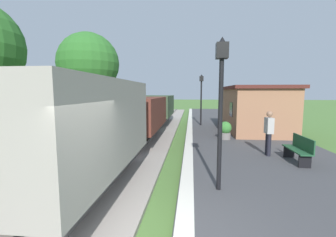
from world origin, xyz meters
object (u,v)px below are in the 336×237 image
object	(u,v)px
freight_train	(135,115)
tree_field_left	(88,64)
lamp_post_near	(221,87)
lamp_post_far	(201,90)
station_hut	(255,109)
person_waiting	(269,131)
potted_planter	(225,130)
bench_down_platform	(238,117)
bench_near_hut	(299,149)

from	to	relation	value
freight_train	tree_field_left	bearing A→B (deg)	136.14
lamp_post_near	lamp_post_far	world-z (taller)	same
station_hut	person_waiting	bearing A→B (deg)	-99.63
freight_train	lamp_post_far	world-z (taller)	lamp_post_far
person_waiting	lamp_post_far	world-z (taller)	lamp_post_far
freight_train	potted_planter	bearing A→B (deg)	5.34
potted_planter	freight_train	bearing A→B (deg)	-174.66
bench_down_platform	tree_field_left	xyz separation A→B (m)	(-10.88, -3.13, 3.92)
bench_near_hut	person_waiting	size ratio (longest dim) A/B	0.88
potted_planter	lamp_post_near	xyz separation A→B (m)	(-1.06, -6.30, 2.08)
potted_planter	lamp_post_near	distance (m)	6.72
bench_down_platform	person_waiting	xyz separation A→B (m)	(-0.77, -9.78, 0.46)
bench_down_platform	potted_planter	bearing A→B (deg)	-106.03
freight_train	bench_down_platform	size ratio (longest dim) A/B	12.93
bench_near_hut	person_waiting	distance (m)	1.20
bench_down_platform	lamp_post_near	xyz separation A→B (m)	(-3.01, -13.10, 2.08)
station_hut	lamp_post_far	distance (m)	4.06
bench_down_platform	person_waiting	size ratio (longest dim) A/B	0.88
bench_down_platform	tree_field_left	size ratio (longest dim) A/B	0.22
freight_train	person_waiting	size ratio (longest dim) A/B	11.35
bench_near_hut	bench_down_platform	distance (m)	10.57
bench_near_hut	lamp_post_far	distance (m)	9.42
bench_near_hut	potted_planter	xyz separation A→B (m)	(-1.95, 3.77, 0.00)
bench_down_platform	lamp_post_far	bearing A→B (deg)	-147.92
freight_train	person_waiting	world-z (taller)	freight_train
bench_near_hut	bench_down_platform	bearing A→B (deg)	90.00
potted_planter	tree_field_left	world-z (taller)	tree_field_left
freight_train	bench_down_platform	bearing A→B (deg)	47.60
freight_train	tree_field_left	world-z (taller)	tree_field_left
freight_train	lamp_post_far	bearing A→B (deg)	56.09
potted_planter	lamp_post_near	size ratio (longest dim) A/B	0.25
lamp_post_near	tree_field_left	bearing A→B (deg)	128.29
person_waiting	lamp_post_far	bearing A→B (deg)	-77.96
person_waiting	potted_planter	world-z (taller)	person_waiting
person_waiting	station_hut	bearing A→B (deg)	-103.44
person_waiting	potted_planter	bearing A→B (deg)	-72.14
bench_down_platform	freight_train	bearing A→B (deg)	-132.40
potted_planter	lamp_post_near	bearing A→B (deg)	-99.52
potted_planter	lamp_post_near	world-z (taller)	lamp_post_near
bench_down_platform	potted_planter	xyz separation A→B (m)	(-1.95, -6.80, 0.00)
person_waiting	lamp_post_near	size ratio (longest dim) A/B	0.46
person_waiting	bench_down_platform	bearing A→B (deg)	-98.31
station_hut	bench_near_hut	xyz separation A→B (m)	(-0.19, -6.47, -0.93)
freight_train	potted_planter	xyz separation A→B (m)	(4.65, 0.44, -0.78)
lamp_post_near	station_hut	bearing A→B (deg)	70.40
person_waiting	tree_field_left	world-z (taller)	tree_field_left
potted_planter	bench_down_platform	bearing A→B (deg)	73.97
freight_train	bench_near_hut	xyz separation A→B (m)	(6.61, -3.34, -0.78)
freight_train	bench_down_platform	distance (m)	9.83
station_hut	tree_field_left	xyz separation A→B (m)	(-11.07, 0.97, 2.99)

